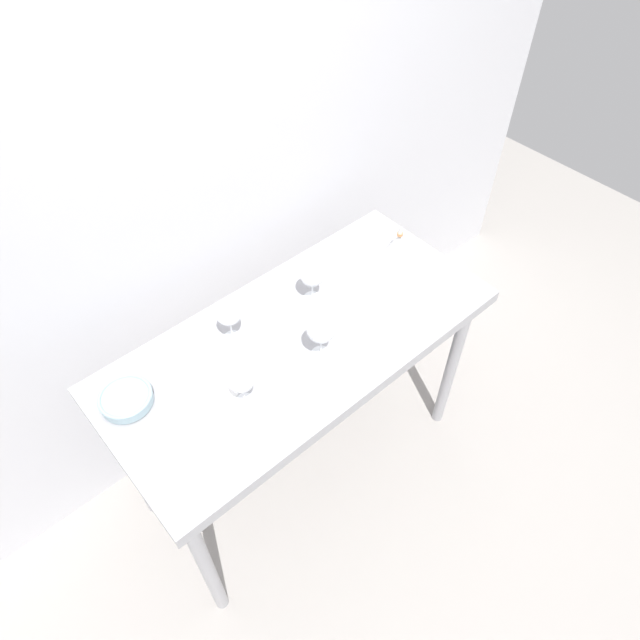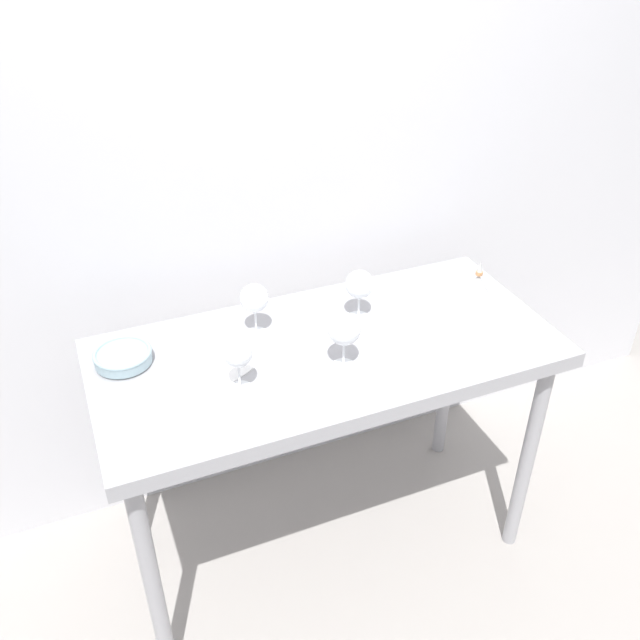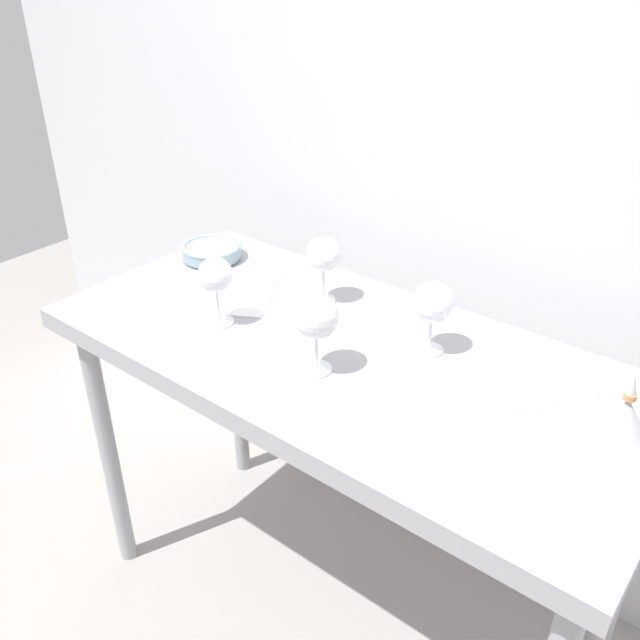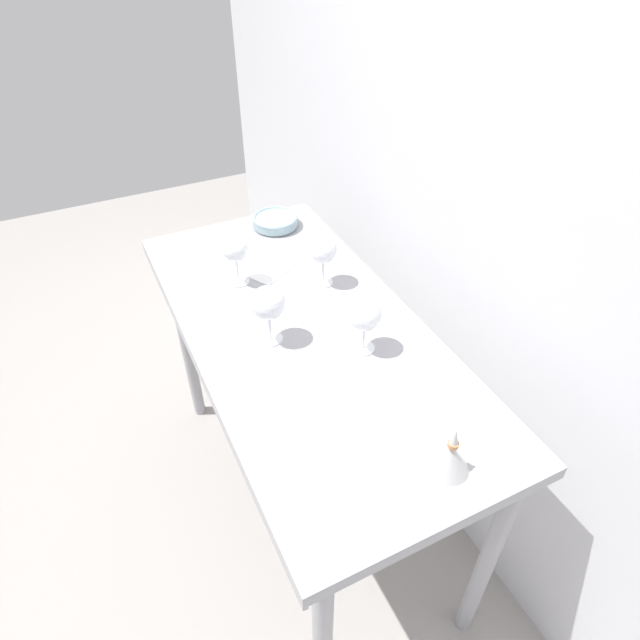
% 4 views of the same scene
% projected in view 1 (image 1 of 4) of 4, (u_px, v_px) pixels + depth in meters
% --- Properties ---
extents(ground_plane, '(6.00, 6.00, 0.00)m').
position_uv_depth(ground_plane, '(304.00, 459.00, 2.65)').
color(ground_plane, '#9B9691').
extents(back_wall, '(3.80, 0.04, 2.60)m').
position_uv_depth(back_wall, '(201.00, 176.00, 1.92)').
color(back_wall, silver).
rests_on(back_wall, ground_plane).
extents(steel_counter, '(1.40, 0.65, 0.90)m').
position_uv_depth(steel_counter, '(300.00, 355.00, 2.05)').
color(steel_counter, '#99999E').
rests_on(steel_counter, ground_plane).
extents(wine_glass_near_center, '(0.09, 0.09, 0.18)m').
position_uv_depth(wine_glass_near_center, '(321.00, 330.00, 1.83)').
color(wine_glass_near_center, white).
rests_on(wine_glass_near_center, steel_counter).
extents(wine_glass_far_right, '(0.09, 0.09, 0.17)m').
position_uv_depth(wine_glass_far_right, '(312.00, 275.00, 2.01)').
color(wine_glass_far_right, white).
rests_on(wine_glass_far_right, steel_counter).
extents(wine_glass_far_left, '(0.09, 0.09, 0.17)m').
position_uv_depth(wine_glass_far_left, '(229.00, 314.00, 1.88)').
color(wine_glass_far_left, white).
rests_on(wine_glass_far_left, steel_counter).
extents(wine_glass_near_left, '(0.08, 0.08, 0.17)m').
position_uv_depth(wine_glass_near_left, '(241.00, 380.00, 1.71)').
color(wine_glass_near_left, white).
rests_on(wine_glass_near_left, steel_counter).
extents(tasting_sheet_upper, '(0.27, 0.28, 0.00)m').
position_uv_depth(tasting_sheet_upper, '(352.00, 266.00, 2.21)').
color(tasting_sheet_upper, white).
rests_on(tasting_sheet_upper, steel_counter).
extents(tasting_sheet_lower, '(0.26, 0.28, 0.00)m').
position_uv_depth(tasting_sheet_lower, '(204.00, 386.00, 1.84)').
color(tasting_sheet_lower, white).
rests_on(tasting_sheet_lower, steel_counter).
extents(tasting_bowl, '(0.17, 0.17, 0.04)m').
position_uv_depth(tasting_bowl, '(126.00, 399.00, 1.78)').
color(tasting_bowl, beige).
rests_on(tasting_bowl, steel_counter).
extents(decanter_funnel, '(0.10, 0.10, 0.13)m').
position_uv_depth(decanter_funnel, '(399.00, 243.00, 2.24)').
color(decanter_funnel, '#B7B7B7').
rests_on(decanter_funnel, steel_counter).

